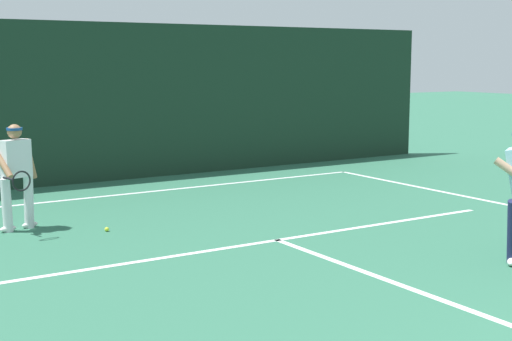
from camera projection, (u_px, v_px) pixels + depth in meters
The scene contains 6 objects.
court_line_baseline_far at pixel (146, 192), 14.15m from camera, with size 9.63×0.10×0.01m, color white.
court_line_service at pixel (278, 240), 10.38m from camera, with size 7.85×0.10×0.01m, color white.
court_line_centre at pixel (446, 302), 7.73m from camera, with size 0.10×6.40×0.01m, color white.
player_far at pixel (16, 172), 10.88m from camera, with size 0.67×0.89×1.58m.
tennis_ball at pixel (107, 229), 10.90m from camera, with size 0.07×0.07×0.07m, color #D1E033.
back_fence_windscreen at pixel (111, 102), 15.32m from camera, with size 16.73×0.12×3.27m, color #193223.
Camera 1 is at (-5.65, -2.03, 2.50)m, focal length 51.98 mm.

